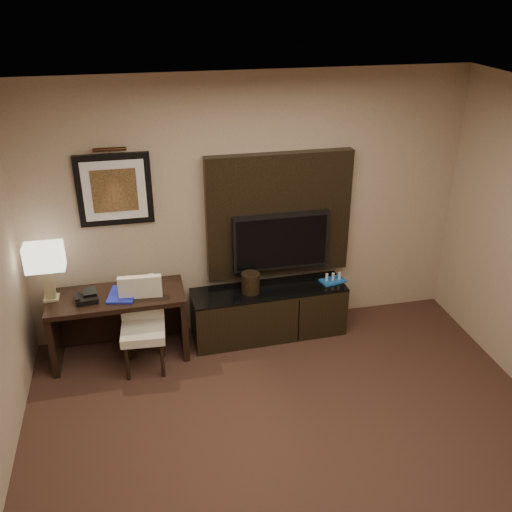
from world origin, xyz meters
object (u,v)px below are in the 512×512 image
object	(u,v)px
desk	(120,326)
minibar_tray	(333,278)
table_lamp	(47,270)
credenza	(269,312)
desk_phone	(87,296)
tv	(281,241)
ice_bucket	(251,283)
water_bottle	(152,283)
desk_chair	(143,331)

from	to	relation	value
desk	minibar_tray	distance (m)	2.25
table_lamp	minibar_tray	xyz separation A→B (m)	(2.83, 0.01, -0.40)
credenza	table_lamp	size ratio (longest dim) A/B	2.63
credenza	desk_phone	distance (m)	1.86
credenza	tv	size ratio (longest dim) A/B	1.61
credenza	desk_phone	size ratio (longest dim) A/B	7.98
credenza	minibar_tray	world-z (taller)	minibar_tray
desk	ice_bucket	world-z (taller)	ice_bucket
tv	water_bottle	xyz separation A→B (m)	(-1.34, -0.18, -0.23)
ice_bucket	minibar_tray	bearing A→B (deg)	1.95
ice_bucket	minibar_tray	world-z (taller)	ice_bucket
credenza	ice_bucket	world-z (taller)	ice_bucket
credenza	desk_phone	bearing A→B (deg)	-178.57
tv	water_bottle	size ratio (longest dim) A/B	5.73
tv	table_lamp	world-z (taller)	tv
credenza	ice_bucket	distance (m)	0.43
desk_phone	minibar_tray	bearing A→B (deg)	-4.54
water_bottle	ice_bucket	bearing A→B (deg)	1.03
desk_phone	ice_bucket	world-z (taller)	desk_phone
water_bottle	minibar_tray	bearing A→B (deg)	1.47
tv	desk_chair	bearing A→B (deg)	-162.65
table_lamp	credenza	bearing A→B (deg)	-0.18
credenza	minibar_tray	bearing A→B (deg)	-0.94
table_lamp	desk_phone	bearing A→B (deg)	-18.94
desk_phone	table_lamp	bearing A→B (deg)	153.77
desk_phone	water_bottle	bearing A→B (deg)	-0.67
credenza	water_bottle	bearing A→B (deg)	179.75
water_bottle	minibar_tray	distance (m)	1.89
desk	desk_phone	xyz separation A→B (m)	(-0.27, -0.06, 0.40)
desk	desk_chair	world-z (taller)	desk_chair
desk	ice_bucket	size ratio (longest dim) A/B	6.16
ice_bucket	credenza	bearing A→B (deg)	5.17
desk	desk_chair	size ratio (longest dim) A/B	1.53
water_bottle	ice_bucket	size ratio (longest dim) A/B	0.82
credenza	table_lamp	xyz separation A→B (m)	(-2.13, 0.01, 0.73)
desk_chair	water_bottle	bearing A→B (deg)	69.47
table_lamp	ice_bucket	xyz separation A→B (m)	(1.93, -0.02, -0.35)
desk_phone	water_bottle	world-z (taller)	water_bottle
table_lamp	desk_phone	world-z (taller)	table_lamp
table_lamp	desk_phone	distance (m)	0.43
desk_chair	ice_bucket	world-z (taller)	desk_chair
table_lamp	water_bottle	size ratio (longest dim) A/B	3.51
tv	minibar_tray	world-z (taller)	tv
credenza	desk_chair	world-z (taller)	desk_chair
desk	ice_bucket	bearing A→B (deg)	0.35
table_lamp	desk	bearing A→B (deg)	-5.42
minibar_tray	credenza	bearing A→B (deg)	-178.96
desk	tv	distance (m)	1.82
tv	desk_phone	size ratio (longest dim) A/B	4.97
minibar_tray	tv	bearing A→B (deg)	166.86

